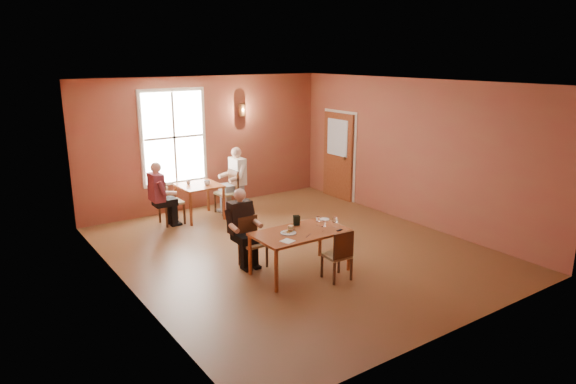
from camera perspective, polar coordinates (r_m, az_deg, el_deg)
ground at (r=9.45m, az=0.69°, el=-6.42°), size 6.00×7.00×0.01m
wall_back at (r=11.98m, az=-9.06°, el=5.45°), size 6.00×0.04×3.00m
wall_front at (r=6.57m, az=18.71°, el=-3.08°), size 6.00×0.04×3.00m
wall_left at (r=7.72m, az=-17.75°, el=-0.37°), size 0.04×7.00×3.00m
wall_right at (r=10.99m, az=13.62°, el=4.35°), size 0.04×7.00×3.00m
ceiling at (r=8.80m, az=0.76°, el=12.07°), size 6.00×7.00×0.04m
window at (r=11.58m, az=-12.57°, el=5.96°), size 1.36×0.10×1.96m
door at (r=12.65m, az=5.56°, el=3.99°), size 0.12×1.04×2.10m
wall_sconce at (r=12.21m, az=-5.14°, el=9.07°), size 0.16×0.16×0.28m
main_table at (r=8.38m, az=1.34°, el=-6.68°), size 1.51×0.85×0.71m
chair_diner_main at (r=8.61m, az=-3.93°, el=-5.64°), size 0.37×0.37×0.84m
diner_main at (r=8.51m, az=-3.85°, el=-4.35°), size 0.51×0.51×1.27m
chair_empty at (r=8.16m, az=5.45°, el=-6.92°), size 0.39×0.39×0.83m
plate_food at (r=8.16m, az=0.03°, el=-4.53°), size 0.26×0.26×0.03m
sandwich at (r=8.20m, az=0.31°, el=-4.18°), size 0.10×0.10×0.10m
goblet_a at (r=8.52m, az=3.36°, el=-3.20°), size 0.09×0.09×0.17m
goblet_b at (r=8.48m, az=5.23°, el=-3.30°), size 0.08×0.08×0.18m
goblet_c at (r=8.26m, az=3.92°, el=-3.76°), size 0.07×0.07×0.18m
menu_stand at (r=8.51m, az=0.96°, el=-3.17°), size 0.12×0.09×0.18m
knife at (r=8.07m, az=2.30°, el=-4.87°), size 0.17×0.11×0.00m
napkin at (r=7.84m, az=-0.05°, el=-5.47°), size 0.22×0.22×0.01m
side_plate at (r=8.85m, az=4.06°, el=-3.05°), size 0.20×0.20×0.01m
sunglasses at (r=8.34m, az=5.74°, el=-4.24°), size 0.12×0.05×0.01m
second_table at (r=11.28m, az=-9.77°, el=-1.04°), size 0.85×0.85×0.75m
chair_diner_white at (r=11.53m, az=-6.87°, el=-0.03°), size 0.42×0.42×0.96m
diner_white at (r=11.49m, az=-6.78°, el=1.05°), size 0.56×0.56×1.40m
chair_diner_maroon at (r=11.01m, az=-12.86°, el=-0.99°), size 0.43×0.43×0.98m
diner_maroon at (r=10.95m, az=-13.05°, el=-0.14°), size 0.53×0.53×1.33m
cup_a at (r=11.11m, az=-8.99°, el=1.02°), size 0.17×0.17×0.11m
cup_b at (r=11.24m, az=-11.02°, el=1.09°), size 0.14×0.14×0.10m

